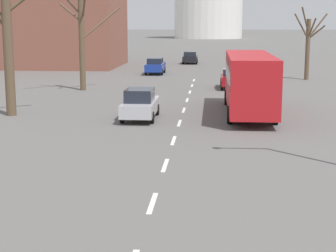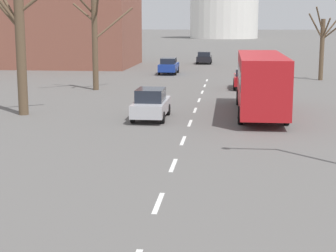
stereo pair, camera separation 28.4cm
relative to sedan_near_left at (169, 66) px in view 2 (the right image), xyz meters
name	(u,v)px [view 2 (the right image)]	position (x,y,z in m)	size (l,w,h in m)	color
lane_stripe_2	(158,203)	(4.21, -41.99, -0.85)	(0.16, 2.00, 0.01)	silver
lane_stripe_3	(173,165)	(4.21, -37.49, -0.85)	(0.16, 2.00, 0.01)	silver
lane_stripe_4	(183,141)	(4.21, -32.99, -0.85)	(0.16, 2.00, 0.01)	silver
lane_stripe_5	(190,123)	(4.21, -28.49, -0.85)	(0.16, 2.00, 0.01)	silver
lane_stripe_6	(195,110)	(4.21, -23.99, -0.85)	(0.16, 2.00, 0.01)	silver
lane_stripe_7	(199,100)	(4.21, -19.49, -0.85)	(0.16, 2.00, 0.01)	silver
lane_stripe_8	(202,92)	(4.21, -14.99, -0.85)	(0.16, 2.00, 0.01)	silver
lane_stripe_9	(205,86)	(4.21, -10.49, -0.85)	(0.16, 2.00, 0.01)	silver
lane_stripe_10	(207,80)	(4.21, -5.99, -0.85)	(0.16, 2.00, 0.01)	silver
sedan_near_left	(169,66)	(0.00, 0.00, 0.00)	(1.84, 4.56, 1.66)	navy
sedan_near_right	(245,78)	(7.55, -12.30, -0.01)	(1.91, 4.11, 1.62)	maroon
sedan_mid_centre	(151,104)	(1.96, -27.41, 0.00)	(1.80, 4.46, 1.71)	#B7B7BC
sedan_far_left	(204,58)	(3.00, 15.02, -0.07)	(1.92, 4.07, 1.55)	black
city_bus	(261,80)	(8.07, -25.24, 1.20)	(2.66, 10.80, 3.48)	red
bare_tree_left_near	(95,38)	(-4.26, -14.43, 3.26)	(4.61, 4.57, 8.37)	brown
bare_tree_right_near	(322,45)	(14.71, -4.72, 2.40)	(3.16, 1.58, 6.69)	brown
bare_tree_left_far	(20,40)	(-5.68, -26.69, 3.45)	(5.53, 2.27, 8.37)	brown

